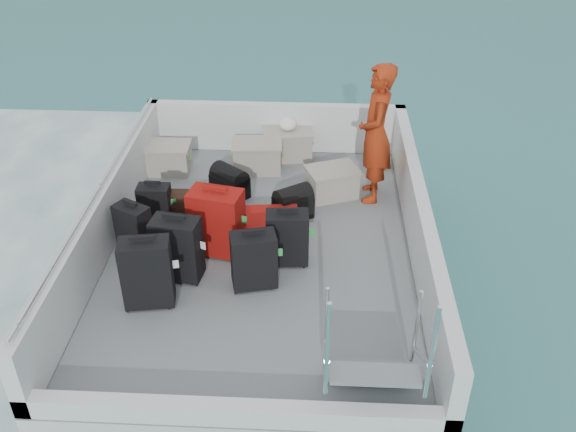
# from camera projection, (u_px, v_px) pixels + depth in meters

# --- Properties ---
(ground) EXTENTS (160.00, 160.00, 0.00)m
(ground) POSITION_uv_depth(u_px,v_px,m) (262.00, 289.00, 7.58)
(ground) COLOR #174D51
(ground) RESTS_ON ground
(ferry_hull) EXTENTS (3.60, 5.00, 0.60)m
(ferry_hull) POSITION_uv_depth(u_px,v_px,m) (262.00, 269.00, 7.42)
(ferry_hull) COLOR silver
(ferry_hull) RESTS_ON ground
(deck) EXTENTS (3.30, 4.70, 0.02)m
(deck) POSITION_uv_depth(u_px,v_px,m) (261.00, 247.00, 7.25)
(deck) COLOR slate
(deck) RESTS_ON ferry_hull
(deck_fittings) EXTENTS (3.60, 5.00, 0.90)m
(deck_fittings) POSITION_uv_depth(u_px,v_px,m) (290.00, 237.00, 6.76)
(deck_fittings) COLOR silver
(deck_fittings) RESTS_ON deck
(suitcase_0) EXTENTS (0.52, 0.35, 0.75)m
(suitcase_0) POSITION_uv_depth(u_px,v_px,m) (147.00, 274.00, 6.22)
(suitcase_0) COLOR black
(suitcase_0) RESTS_ON deck
(suitcase_1) EXTENTS (0.44, 0.38, 0.58)m
(suitcase_1) POSITION_uv_depth(u_px,v_px,m) (134.00, 229.00, 7.03)
(suitcase_1) COLOR black
(suitcase_1) RESTS_ON deck
(suitcase_2) EXTENTS (0.37, 0.22, 0.54)m
(suitcase_2) POSITION_uv_depth(u_px,v_px,m) (155.00, 206.00, 7.46)
(suitcase_2) COLOR black
(suitcase_2) RESTS_ON deck
(suitcase_4) EXTENTS (0.52, 0.35, 0.71)m
(suitcase_4) POSITION_uv_depth(u_px,v_px,m) (177.00, 249.00, 6.59)
(suitcase_4) COLOR black
(suitcase_4) RESTS_ON deck
(suitcase_5) EXTENTS (0.62, 0.45, 0.77)m
(suitcase_5) POSITION_uv_depth(u_px,v_px,m) (217.00, 223.00, 6.96)
(suitcase_5) COLOR #930C0B
(suitcase_5) RESTS_ON deck
(suitcase_6) EXTENTS (0.50, 0.37, 0.63)m
(suitcase_6) POSITION_uv_depth(u_px,v_px,m) (254.00, 261.00, 6.49)
(suitcase_6) COLOR black
(suitcase_6) RESTS_ON deck
(suitcase_7) EXTENTS (0.47, 0.29, 0.63)m
(suitcase_7) POSITION_uv_depth(u_px,v_px,m) (287.00, 239.00, 6.83)
(suitcase_7) COLOR black
(suitcase_7) RESTS_ON deck
(suitcase_8) EXTENTS (0.79, 0.57, 0.29)m
(suitcase_8) POSITION_uv_depth(u_px,v_px,m) (266.00, 227.00, 7.32)
(suitcase_8) COLOR #930C0B
(suitcase_8) RESTS_ON deck
(duffel_0) EXTENTS (0.56, 0.30, 0.32)m
(duffel_0) POSITION_uv_depth(u_px,v_px,m) (195.00, 209.00, 7.61)
(duffel_0) COLOR black
(duffel_0) RESTS_ON deck
(duffel_1) EXTENTS (0.54, 0.52, 0.32)m
(duffel_1) POSITION_uv_depth(u_px,v_px,m) (230.00, 185.00, 8.10)
(duffel_1) COLOR black
(duffel_1) RESTS_ON deck
(duffel_2) EXTENTS (0.52, 0.49, 0.32)m
(duffel_2) POSITION_uv_depth(u_px,v_px,m) (293.00, 206.00, 7.67)
(duffel_2) COLOR black
(duffel_2) RESTS_ON deck
(crate_0) EXTENTS (0.60, 0.42, 0.36)m
(crate_0) POSITION_uv_depth(u_px,v_px,m) (168.00, 159.00, 8.64)
(crate_0) COLOR #ADA696
(crate_0) RESTS_ON deck
(crate_1) EXTENTS (0.66, 0.48, 0.38)m
(crate_1) POSITION_uv_depth(u_px,v_px,m) (257.00, 157.00, 8.66)
(crate_1) COLOR #ADA696
(crate_1) RESTS_ON deck
(crate_2) EXTENTS (0.70, 0.52, 0.39)m
(crate_2) POSITION_uv_depth(u_px,v_px,m) (288.00, 144.00, 8.97)
(crate_2) COLOR #ADA696
(crate_2) RESTS_ON deck
(crate_3) EXTENTS (0.69, 0.59, 0.35)m
(crate_3) POSITION_uv_depth(u_px,v_px,m) (332.00, 183.00, 8.09)
(crate_3) COLOR #ADA696
(crate_3) RESTS_ON deck
(yellow_bag) EXTENTS (0.28, 0.26, 0.22)m
(yellow_bag) POSITION_uv_depth(u_px,v_px,m) (379.00, 160.00, 8.75)
(yellow_bag) COLOR yellow
(yellow_bag) RESTS_ON deck
(white_bag) EXTENTS (0.24, 0.24, 0.18)m
(white_bag) POSITION_uv_depth(u_px,v_px,m) (288.00, 126.00, 8.82)
(white_bag) COLOR white
(white_bag) RESTS_ON crate_2
(passenger) EXTENTS (0.43, 0.66, 1.75)m
(passenger) POSITION_uv_depth(u_px,v_px,m) (376.00, 134.00, 7.69)
(passenger) COLOR red
(passenger) RESTS_ON deck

